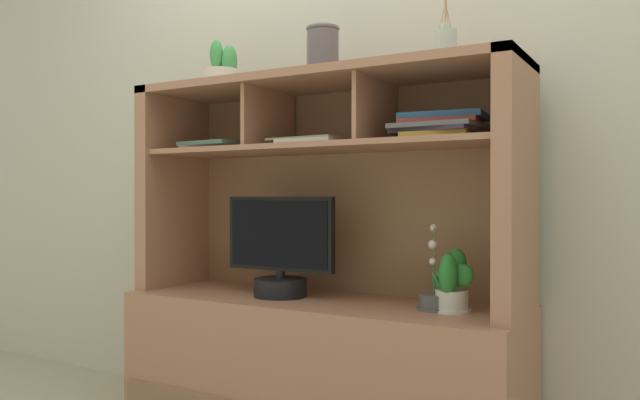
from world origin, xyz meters
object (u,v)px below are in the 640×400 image
Objects in this scene: magazine_stack_left at (442,128)px; ceramic_vase at (323,52)px; magazine_stack_centre at (218,146)px; diffuser_bottle at (445,45)px; magazine_stack_right at (315,142)px; potted_succulent at (222,72)px; potted_fern at (453,283)px; potted_orchid at (434,297)px; media_console at (321,334)px; tv_monitor at (280,255)px.

ceramic_vase is (-0.46, 0.01, 0.31)m from magazine_stack_left.
diffuser_bottle is (0.94, 0.02, 0.30)m from magazine_stack_centre.
magazine_stack_left is 1.16× the size of magazine_stack_centre.
magazine_stack_right is (0.45, 0.00, -0.00)m from magazine_stack_centre.
potted_succulent reaches higher than magazine_stack_centre.
diffuser_bottle is (-0.03, 0.01, 0.78)m from potted_fern.
diffuser_bottle is at bearing 16.40° from potted_orchid.
media_console is 0.85m from magazine_stack_centre.
diffuser_bottle reaches higher than ceramic_vase.
magazine_stack_centre is at bearing -176.13° from media_console.
magazine_stack_centre is (-0.92, -0.04, -0.03)m from magazine_stack_left.
tv_monitor is 0.76m from magazine_stack_left.
diffuser_bottle is 1.49× the size of ceramic_vase.
tv_monitor is 0.96m from diffuser_bottle.
potted_orchid is 1.45× the size of potted_succulent.
diffuser_bottle is (0.02, -0.02, 0.27)m from magazine_stack_left.
potted_fern is (0.51, -0.02, 0.23)m from media_console.
ceramic_vase is at bearing 175.92° from potted_fern.
magazine_stack_right is 0.57m from diffuser_bottle.
media_console is at bearing -179.06° from magazine_stack_left.
media_console is 0.48m from potted_orchid.
media_console is 3.26× the size of tv_monitor.
magazine_stack_left is at bearing 4.19° from magazine_stack_right.
potted_orchid is (0.45, -0.03, 0.18)m from media_console.
diffuser_bottle reaches higher than magazine_stack_right.
tv_monitor is 0.52m from magazine_stack_centre.
magazine_stack_left is (0.01, 0.03, 0.57)m from potted_orchid.
magazine_stack_centre is (-0.97, -0.01, 0.49)m from potted_fern.
potted_orchid reaches higher than potted_fern.
potted_succulent is at bearing 179.64° from magazine_stack_left.
diffuser_bottle is (0.48, -0.02, 1.01)m from media_console.
potted_orchid is 1.39× the size of potted_fern.
potted_succulent is at bearing 178.26° from diffuser_bottle.
tv_monitor reaches higher than potted_orchid.
potted_orchid is at bearing -163.60° from diffuser_bottle.
ceramic_vase is (-0.45, 0.04, 0.87)m from potted_orchid.
potted_succulent reaches higher than potted_fern.
tv_monitor is at bearing -2.87° from magazine_stack_centre.
media_console is 7.51× the size of potted_succulent.
potted_orchid is at bearing -3.24° from media_console.
tv_monitor is 1.75× the size of magazine_stack_centre.
media_console is 0.56m from potted_fern.
potted_orchid is 1.00× the size of magazine_stack_right.
potted_orchid is 1.10× the size of magazine_stack_centre.
potted_fern is at bearing 0.49° from magazine_stack_centre.
magazine_stack_left reaches higher than tv_monitor.
ceramic_vase is (0.48, 0.00, 0.03)m from potted_succulent.
diffuser_bottle is (0.63, 0.03, 0.72)m from tv_monitor.
magazine_stack_centre is at bearing -69.12° from potted_succulent.
magazine_stack_left is at bearing 5.05° from tv_monitor.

